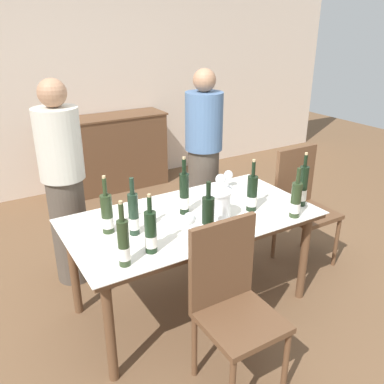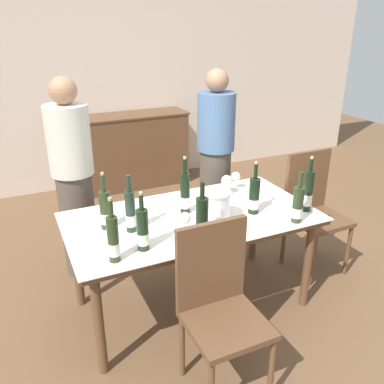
% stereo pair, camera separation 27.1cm
% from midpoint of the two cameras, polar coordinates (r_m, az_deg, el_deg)
% --- Properties ---
extents(ground_plane, '(12.00, 12.00, 0.00)m').
position_cam_midpoint_polar(ground_plane, '(3.19, -2.53, -15.42)').
color(ground_plane, brown).
extents(back_wall, '(8.00, 0.10, 2.80)m').
position_cam_midpoint_polar(back_wall, '(5.17, -18.49, 15.42)').
color(back_wall, beige).
rests_on(back_wall, ground_plane).
extents(sideboard_cabinet, '(1.34, 0.46, 0.92)m').
position_cam_midpoint_polar(sideboard_cabinet, '(5.19, -12.52, 5.41)').
color(sideboard_cabinet, brown).
rests_on(sideboard_cabinet, ground_plane).
extents(dining_table, '(1.71, 0.90, 0.74)m').
position_cam_midpoint_polar(dining_table, '(2.82, -2.76, -4.78)').
color(dining_table, brown).
rests_on(dining_table, ground_plane).
extents(ice_bucket, '(0.21, 0.21, 0.21)m').
position_cam_midpoint_polar(ice_bucket, '(2.70, 0.49, -1.80)').
color(ice_bucket, white).
rests_on(ice_bucket, dining_table).
extents(wine_bottle_0, '(0.07, 0.07, 0.40)m').
position_cam_midpoint_polar(wine_bottle_0, '(2.97, 12.77, 0.62)').
color(wine_bottle_0, black).
rests_on(wine_bottle_0, dining_table).
extents(wine_bottle_1, '(0.08, 0.08, 0.38)m').
position_cam_midpoint_polar(wine_bottle_1, '(2.43, -0.94, -4.06)').
color(wine_bottle_1, black).
rests_on(wine_bottle_1, dining_table).
extents(wine_bottle_2, '(0.07, 0.07, 0.41)m').
position_cam_midpoint_polar(wine_bottle_2, '(2.78, -3.90, -0.37)').
color(wine_bottle_2, black).
rests_on(wine_bottle_2, dining_table).
extents(wine_bottle_3, '(0.07, 0.07, 0.38)m').
position_cam_midpoint_polar(wine_bottle_3, '(2.84, 5.73, -0.34)').
color(wine_bottle_3, black).
rests_on(wine_bottle_3, dining_table).
extents(wine_bottle_4, '(0.07, 0.07, 0.39)m').
position_cam_midpoint_polar(wine_bottle_4, '(2.25, -13.04, -7.17)').
color(wine_bottle_4, '#28381E').
rests_on(wine_bottle_4, dining_table).
extents(wine_bottle_5, '(0.07, 0.07, 0.38)m').
position_cam_midpoint_polar(wine_bottle_5, '(2.62, -14.77, -3.13)').
color(wine_bottle_5, '#28381E').
rests_on(wine_bottle_5, dining_table).
extents(wine_bottle_6, '(0.07, 0.07, 0.36)m').
position_cam_midpoint_polar(wine_bottle_6, '(2.35, -9.14, -5.77)').
color(wine_bottle_6, black).
rests_on(wine_bottle_6, dining_table).
extents(wine_bottle_7, '(0.06, 0.06, 0.38)m').
position_cam_midpoint_polar(wine_bottle_7, '(2.55, -11.24, -3.22)').
color(wine_bottle_7, '#1E3323').
rests_on(wine_bottle_7, dining_table).
extents(wine_bottle_8, '(0.07, 0.07, 0.35)m').
position_cam_midpoint_polar(wine_bottle_8, '(2.79, 11.69, -1.25)').
color(wine_bottle_8, '#28381E').
rests_on(wine_bottle_8, dining_table).
extents(wine_glass_0, '(0.07, 0.07, 0.14)m').
position_cam_midpoint_polar(wine_glass_0, '(3.23, 2.74, 2.26)').
color(wine_glass_0, white).
rests_on(wine_glass_0, dining_table).
extents(wine_glass_1, '(0.08, 0.08, 0.15)m').
position_cam_midpoint_polar(wine_glass_1, '(2.51, -3.44, -3.95)').
color(wine_glass_1, white).
rests_on(wine_glass_1, dining_table).
extents(wine_glass_2, '(0.09, 0.09, 0.16)m').
position_cam_midpoint_polar(wine_glass_2, '(3.12, 1.59, 1.68)').
color(wine_glass_2, white).
rests_on(wine_glass_2, dining_table).
extents(chair_right_end, '(0.42, 0.42, 1.00)m').
position_cam_midpoint_polar(chair_right_end, '(3.56, 13.00, -1.00)').
color(chair_right_end, brown).
rests_on(chair_right_end, ground_plane).
extents(chair_near_front, '(0.42, 0.42, 0.99)m').
position_cam_midpoint_polar(chair_near_front, '(2.33, 2.16, -14.62)').
color(chair_near_front, brown).
rests_on(chair_near_front, ground_plane).
extents(person_host, '(0.33, 0.33, 1.62)m').
position_cam_midpoint_polar(person_host, '(3.28, -19.77, 0.65)').
color(person_host, '#51473D').
rests_on(person_host, ground_plane).
extents(person_guest_left, '(0.33, 0.33, 1.62)m').
position_cam_midpoint_polar(person_guest_left, '(3.67, -0.49, 4.36)').
color(person_guest_left, '#51473D').
rests_on(person_guest_left, ground_plane).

